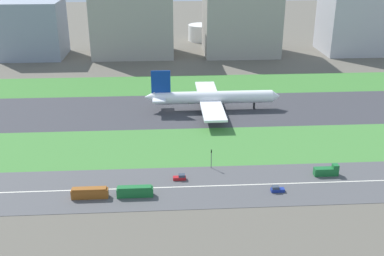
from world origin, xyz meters
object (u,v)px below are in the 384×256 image
Objects in this scene: hangar_building at (132,15)px; fuel_tank_west at (202,33)px; traffic_light at (211,157)px; office_tower at (241,16)px; terminal_building at (33,29)px; car_2 at (180,177)px; airliner at (210,98)px; truck_0 at (327,171)px; bus_0 at (90,193)px; cargo_warehouse at (353,13)px; bus_1 at (135,191)px; car_3 at (277,189)px.

hangar_building is 71.56m from fuel_tank_west.
traffic_light is 179.49m from office_tower.
terminal_building is 0.72× the size of hangar_building.
car_2 is 0.20× the size of fuel_tank_west.
hangar_building is at bearing 97.84° from car_2.
airliner is 76.16m from truck_0.
truck_0 is 0.21× the size of terminal_building.
bus_0 is at bearing -91.22° from hangar_building.
terminal_building is (-109.53, 114.00, 12.58)m from airliner.
fuel_tank_west is at bearing 117.33° from office_tower.
office_tower is (38.07, 174.01, 22.11)m from traffic_light.
bus_0 is at bearing -103.17° from fuel_tank_west.
cargo_warehouse is at bearing 0.00° from office_tower.
airliner is 3.03× the size of fuel_tank_west.
truck_0 is 1.17× the size of traffic_light.
bus_0 is at bearing -71.77° from terminal_building.
terminal_building is at bearing -68.00° from bus_1.
truck_0 is (51.13, -0.00, 0.75)m from car_2.
office_tower is 0.96× the size of cargo_warehouse.
traffic_light is (11.51, 7.99, 3.37)m from car_2.
car_3 is at bearing -153.26° from truck_0.
airliner is 5.60× the size of bus_1.
fuel_tank_west reaches higher than bus_0.
cargo_warehouse is at bearing -116.96° from car_3.
car_2 is at bearing -105.24° from office_tower.
car_3 is 217.05m from cargo_warehouse.
terminal_building reaches higher than car_2.
truck_0 is 199.00m from hangar_building.
terminal_building is (-123.68, 192.00, 17.88)m from car_3.
bus_0 is 0.54× the size of fuel_tank_west.
airliner reaches higher than traffic_light.
cargo_warehouse is (221.35, 0.00, 8.71)m from terminal_building.
traffic_light is 219.51m from fuel_tank_west.
bus_0 is at bearing -172.90° from truck_0.
fuel_tank_west reaches higher than traffic_light.
car_3 is (14.15, -78.00, -5.31)m from airliner.
hangar_building is at bearing 112.72° from truck_0.
cargo_warehouse is (143.77, 192.00, 25.70)m from bus_1.
terminal_building reaches higher than truck_0.
cargo_warehouse reaches higher than traffic_light.
cargo_warehouse is (97.67, 192.00, 26.59)m from car_3.
car_2 and car_3 have the same top height.
car_2 is 224.64m from cargo_warehouse.
hangar_building reaches higher than car_2.
airliner is at bearing -120.68° from bus_0.
fuel_tank_west is (9.18, 159.00, 0.04)m from airliner.
hangar_building reaches higher than airliner.
office_tower is 79.39m from cargo_warehouse.
bus_0 is 243.44m from fuel_tank_west.
terminal_building is 142.17m from office_tower.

